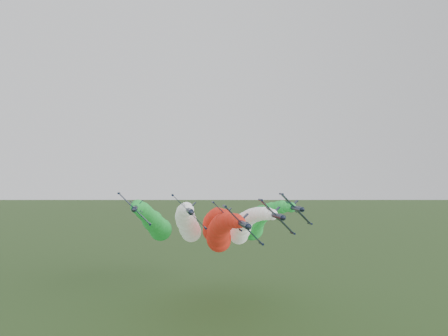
{
  "coord_description": "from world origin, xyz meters",
  "views": [
    {
      "loc": [
        -10.86,
        -100.39,
        46.14
      ],
      "look_at": [
        4.05,
        -2.76,
        48.81
      ],
      "focal_mm": 35.0,
      "sensor_mm": 36.0,
      "label": 1
    }
  ],
  "objects": [
    {
      "name": "jet_outer_right",
      "position": [
        26.12,
        60.97,
        30.03
      ],
      "size": [
        15.04,
        89.5,
        22.3
      ],
      "rotation": [
        0.0,
        0.79,
        0.0
      ],
      "color": "black",
      "rests_on": "ground"
    },
    {
      "name": "jet_inner_left",
      "position": [
        -0.35,
        50.99,
        30.83
      ],
      "size": [
        14.36,
        88.82,
        21.62
      ],
      "rotation": [
        0.0,
        0.79,
        0.0
      ],
      "color": "black",
      "rests_on": "ground"
    },
    {
      "name": "jet_lead",
      "position": [
        9.17,
        40.04,
        28.72
      ],
      "size": [
        14.79,
        89.25,
        22.06
      ],
      "rotation": [
        0.0,
        0.79,
        0.0
      ],
      "color": "black",
      "rests_on": "ground"
    },
    {
      "name": "jet_inner_right",
      "position": [
        18.21,
        48.65,
        29.56
      ],
      "size": [
        14.12,
        88.58,
        21.39
      ],
      "rotation": [
        0.0,
        0.79,
        0.0
      ],
      "color": "black",
      "rests_on": "ground"
    },
    {
      "name": "jet_outer_left",
      "position": [
        -11.98,
        61.42,
        30.44
      ],
      "size": [
        14.96,
        89.42,
        22.22
      ],
      "rotation": [
        0.0,
        0.79,
        0.0
      ],
      "color": "black",
      "rests_on": "ground"
    },
    {
      "name": "jet_trail",
      "position": [
        10.34,
        66.53,
        28.35
      ],
      "size": [
        14.41,
        88.87,
        21.68
      ],
      "rotation": [
        0.0,
        0.79,
        0.0
      ],
      "color": "black",
      "rests_on": "ground"
    }
  ]
}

